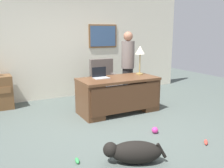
{
  "coord_description": "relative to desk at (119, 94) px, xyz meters",
  "views": [
    {
      "loc": [
        -2.0,
        -3.72,
        1.72
      ],
      "look_at": [
        0.12,
        0.3,
        0.75
      ],
      "focal_mm": 39.92,
      "sensor_mm": 36.0,
      "label": 1
    }
  ],
  "objects": [
    {
      "name": "armchair",
      "position": [
        0.11,
        0.91,
        0.07
      ],
      "size": [
        0.6,
        0.59,
        1.04
      ],
      "color": "#564C47",
      "rests_on": "ground_plane"
    },
    {
      "name": "dog_toy_bone",
      "position": [
        -1.52,
        -1.58,
        -0.38
      ],
      "size": [
        0.08,
        0.16,
        0.05
      ],
      "primitive_type": "ellipsoid",
      "rotation": [
        0.0,
        0.0,
        4.54
      ],
      "color": "green",
      "rests_on": "ground_plane"
    },
    {
      "name": "desk",
      "position": [
        0.0,
        0.0,
        0.0
      ],
      "size": [
        1.68,
        0.8,
        0.75
      ],
      "color": "brown",
      "rests_on": "ground_plane"
    },
    {
      "name": "laptop",
      "position": [
        -0.34,
        0.19,
        0.4
      ],
      "size": [
        0.32,
        0.22,
        0.22
      ],
      "color": "#B2B5BA",
      "rests_on": "desk"
    },
    {
      "name": "back_wall",
      "position": [
        -0.52,
        1.83,
        0.95
      ],
      "size": [
        7.0,
        0.16,
        2.7
      ],
      "color": "beige",
      "rests_on": "ground_plane"
    },
    {
      "name": "desk_lamp",
      "position": [
        0.66,
        0.19,
        0.85
      ],
      "size": [
        0.22,
        0.22,
        0.64
      ],
      "color": "#9E8447",
      "rests_on": "desk"
    },
    {
      "name": "dog_lying",
      "position": [
        -0.86,
        -1.94,
        -0.25
      ],
      "size": [
        0.79,
        0.57,
        0.3
      ],
      "color": "black",
      "rests_on": "ground_plane"
    },
    {
      "name": "person_standing",
      "position": [
        0.67,
        0.74,
        0.48
      ],
      "size": [
        0.32,
        0.32,
        1.71
      ],
      "color": "#262323",
      "rests_on": "ground_plane"
    },
    {
      "name": "ground_plane",
      "position": [
        -0.53,
        -0.77,
        -0.41
      ],
      "size": [
        12.0,
        12.0,
        0.0
      ],
      "primitive_type": "plane",
      "color": "#4C5651"
    },
    {
      "name": "dog_toy_ball",
      "position": [
        -0.01,
        -1.29,
        -0.35
      ],
      "size": [
        0.11,
        0.11,
        0.11
      ],
      "primitive_type": "sphere",
      "color": "#D8338C",
      "rests_on": "ground_plane"
    },
    {
      "name": "dog_toy_plush",
      "position": [
        0.45,
        -1.98,
        -0.38
      ],
      "size": [
        0.17,
        0.17,
        0.05
      ],
      "primitive_type": "ellipsoid",
      "rotation": [
        0.0,
        0.0,
        0.78
      ],
      "color": "#E53F33",
      "rests_on": "ground_plane"
    }
  ]
}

